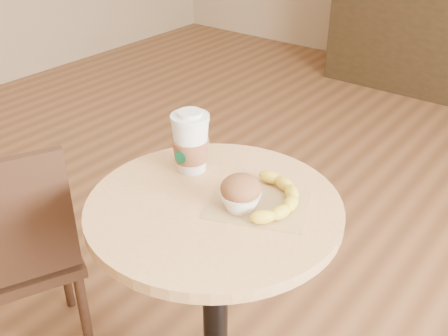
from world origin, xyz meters
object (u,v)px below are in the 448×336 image
banana (270,197)px  coffee_cup (191,144)px  chair_left (15,255)px  muffin (241,193)px  cafe_table (215,278)px

banana → coffee_cup: bearing=154.2°
chair_left → muffin: 0.77m
coffee_cup → banana: coffee_cup is taller
cafe_table → coffee_cup: (-0.15, 0.09, 0.32)m
cafe_table → coffee_cup: 0.37m
chair_left → banana: 0.82m
coffee_cup → banana: (0.26, -0.01, -0.06)m
cafe_table → coffee_cup: size_ratio=4.39×
chair_left → banana: size_ratio=3.74×
banana → cafe_table: bearing=-167.9°
muffin → banana: muffin is taller
cafe_table → banana: size_ratio=3.38×
chair_left → coffee_cup: (0.42, 0.34, 0.37)m
coffee_cup → banana: bearing=-10.3°
banana → muffin: bearing=-147.9°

